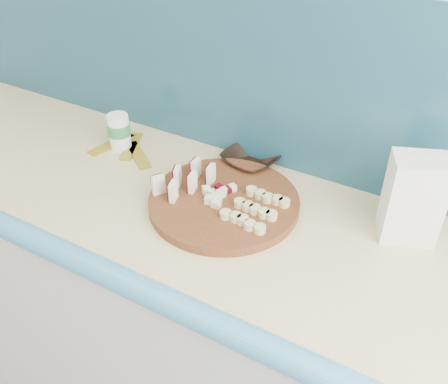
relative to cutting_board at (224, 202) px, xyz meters
name	(u,v)px	position (x,y,z in m)	size (l,w,h in m)	color
kitchen_counter	(194,319)	(-0.09, -0.04, -0.47)	(2.20, 0.63, 0.91)	silver
backsplash	(243,73)	(-0.09, 0.25, 0.24)	(2.20, 0.02, 0.50)	teal
cutting_board	(224,202)	(0.00, 0.00, 0.00)	(0.38, 0.38, 0.02)	#3F230D
apple_wedges	(185,179)	(-0.11, -0.01, 0.04)	(0.11, 0.15, 0.05)	#F2E6C2
apple_chunks	(216,192)	(-0.02, 0.00, 0.02)	(0.06, 0.06, 0.02)	beige
banana_slices	(256,209)	(0.09, -0.01, 0.02)	(0.13, 0.15, 0.02)	#CDBE7D
brown_bowl	(250,160)	(-0.03, 0.20, 0.01)	(0.15, 0.15, 0.04)	black
flour_bag	(413,199)	(0.42, 0.12, 0.09)	(0.12, 0.09, 0.21)	silver
canister	(119,131)	(-0.41, 0.10, 0.04)	(0.07, 0.07, 0.11)	white
banana_peel	(127,148)	(-0.39, 0.10, -0.01)	(0.21, 0.18, 0.01)	#B0A021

